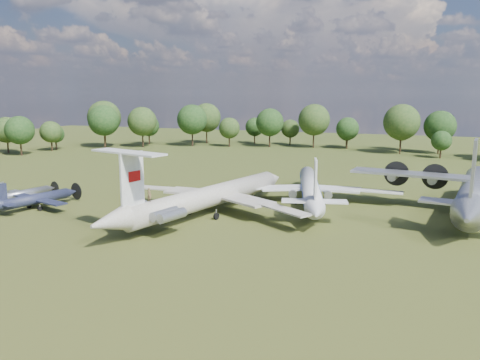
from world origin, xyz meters
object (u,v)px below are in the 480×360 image
at_px(an12_transport, 474,197).
at_px(small_prop_west, 36,201).
at_px(small_prop_northwest, 25,195).
at_px(il62_airliner, 210,200).
at_px(person_on_il62, 149,195).
at_px(tu104_jet, 310,192).

relative_size(an12_transport, small_prop_west, 2.49).
distance_m(small_prop_west, small_prop_northwest, 7.24).
height_order(il62_airliner, an12_transport, an12_transport).
bearing_deg(an12_transport, person_on_il62, -139.53).
height_order(tu104_jet, person_on_il62, person_on_il62).
relative_size(il62_airliner, an12_transport, 1.07).
height_order(an12_transport, small_prop_west, an12_transport).
xyz_separation_m(tu104_jet, small_prop_west, (-39.87, -18.87, -0.75)).
relative_size(small_prop_west, small_prop_northwest, 1.27).
height_order(an12_transport, small_prop_northwest, an12_transport).
bearing_deg(il62_airliner, an12_transport, 35.21).
xyz_separation_m(tu104_jet, small_prop_northwest, (-45.96, -14.95, -1.01)).
bearing_deg(tu104_jet, an12_transport, -11.90).
bearing_deg(person_on_il62, small_prop_west, -1.08).
xyz_separation_m(an12_transport, small_prop_west, (-64.51, -19.87, -1.51)).
relative_size(tu104_jet, an12_transport, 0.95).
xyz_separation_m(an12_transport, person_on_il62, (-40.52, -25.30, 2.52)).
height_order(small_prop_west, small_prop_northwest, small_prop_west).
xyz_separation_m(tu104_jet, person_on_il62, (-15.89, -24.31, 3.29)).
relative_size(tu104_jet, small_prop_northwest, 2.99).
height_order(tu104_jet, small_prop_northwest, tu104_jet).
bearing_deg(small_prop_northwest, il62_airliner, 16.62).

